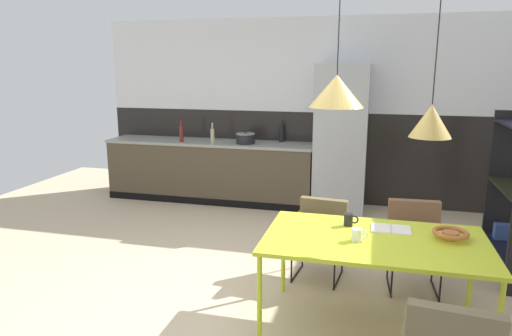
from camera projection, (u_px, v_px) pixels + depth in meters
ground_plane at (236, 317)px, 3.72m from camera, size 9.17×9.17×0.00m
back_wall_splashback_dark at (303, 156)px, 6.85m from camera, size 6.02×0.12×1.32m
back_wall_panel_upper at (305, 65)px, 6.57m from camera, size 6.02×0.12×1.32m
kitchen_counter at (211, 171)px, 6.89m from camera, size 3.09×0.63×0.89m
refrigerator_column at (341, 139)px, 6.30m from camera, size 0.69×0.60×2.00m
dining_table at (375, 244)px, 3.39m from camera, size 1.61×0.94×0.74m
armchair_far_side at (414, 234)px, 4.15m from camera, size 0.52×0.50×0.78m
armchair_corner_seat at (320, 227)px, 4.37m from camera, size 0.53×0.52×0.72m
fruit_bowl at (451, 233)px, 3.37m from camera, size 0.26×0.26×0.06m
open_book at (391, 229)px, 3.56m from camera, size 0.30×0.21×0.02m
mug_wide_latte at (349, 220)px, 3.65m from camera, size 0.12×0.07×0.10m
mug_short_terracotta at (357, 235)px, 3.33m from camera, size 0.12×0.08×0.09m
cooking_pot at (246, 138)px, 6.57m from camera, size 0.28×0.28×0.17m
bottle_wine_green at (181, 133)px, 6.71m from camera, size 0.06×0.06×0.31m
bottle_vinegar_dark at (282, 134)px, 6.70m from camera, size 0.07×0.07×0.30m
bottle_spice_small at (212, 135)px, 6.58m from camera, size 0.06×0.06×0.29m
pendant_lamp_over_table_near at (337, 91)px, 3.27m from camera, size 0.39×0.39×0.90m
pendant_lamp_over_table_far at (431, 121)px, 3.14m from camera, size 0.28×0.28×1.09m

